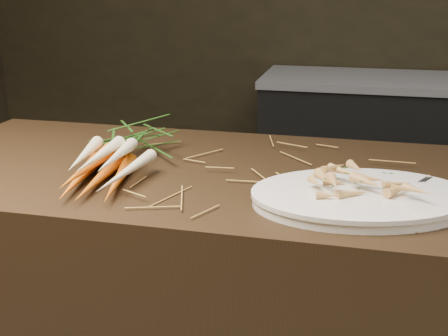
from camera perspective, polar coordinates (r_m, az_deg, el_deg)
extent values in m
cube|color=black|center=(3.28, 19.88, 0.91)|extent=(1.80, 0.60, 0.80)
cube|color=#99999E|center=(3.19, 20.71, 8.11)|extent=(1.82, 0.62, 0.04)
cone|color=#D96104|center=(1.29, -14.42, -0.93)|extent=(0.08, 0.28, 0.04)
cone|color=#D96104|center=(1.27, -12.57, -1.02)|extent=(0.06, 0.28, 0.04)
cone|color=#D96104|center=(1.26, -10.67, -1.12)|extent=(0.09, 0.28, 0.04)
cone|color=#D96104|center=(1.26, -13.73, 0.09)|extent=(0.05, 0.28, 0.04)
cone|color=beige|center=(1.28, -14.02, 1.29)|extent=(0.09, 0.26, 0.04)
cone|color=beige|center=(1.25, -12.52, 1.25)|extent=(0.05, 0.26, 0.04)
cone|color=beige|center=(1.25, -10.88, 1.17)|extent=(0.06, 0.26, 0.04)
cone|color=beige|center=(1.22, -9.93, -0.39)|extent=(0.05, 0.26, 0.03)
ellipsoid|color=#28591B|center=(1.48, -9.60, 3.17)|extent=(0.19, 0.25, 0.09)
cube|color=silver|center=(1.20, 21.13, -2.61)|extent=(0.09, 0.15, 0.00)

